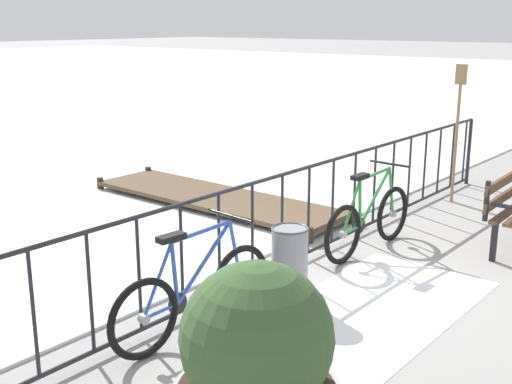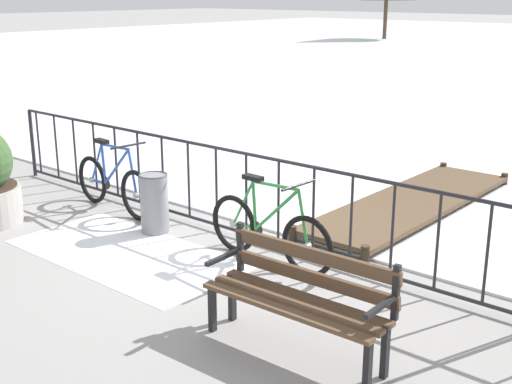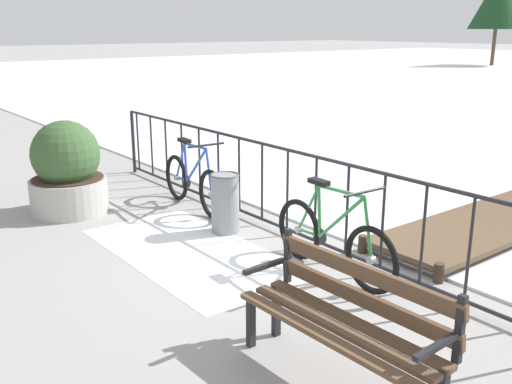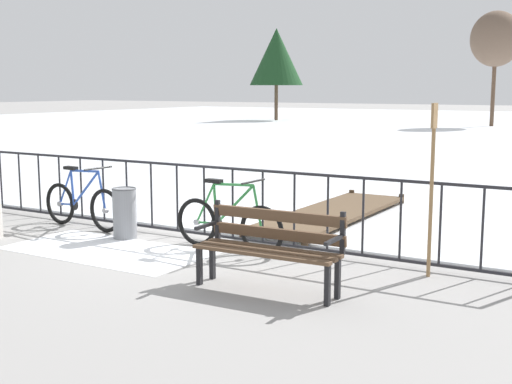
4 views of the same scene
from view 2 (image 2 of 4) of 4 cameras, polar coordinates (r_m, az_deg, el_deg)
name	(u,v)px [view 2 (image 2 of 4)]	position (r m, az deg, el deg)	size (l,w,h in m)	color
ground_plane	(246,240)	(8.03, -0.81, -4.06)	(160.00, 160.00, 0.00)	gray
snow_patch	(127,253)	(7.76, -10.87, -5.08)	(2.77, 1.40, 0.01)	white
railing_fence	(246,195)	(7.85, -0.83, -0.23)	(9.06, 0.06, 1.07)	#232328
bicycle_near_railing	(269,231)	(7.23, 1.07, -3.33)	(1.71, 0.52, 0.97)	black
bicycle_second	(113,184)	(9.17, -11.96, 0.64)	(1.71, 0.52, 0.97)	black
park_bench	(301,291)	(5.51, 3.81, -8.35)	(1.61, 0.53, 0.89)	brown
trash_bin	(154,203)	(8.27, -8.58, -0.90)	(0.35, 0.35, 0.73)	gray
wooden_dock	(412,202)	(9.28, 13.01, -0.83)	(1.10, 4.06, 0.20)	brown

